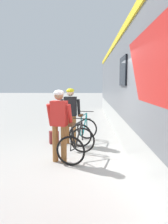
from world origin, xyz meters
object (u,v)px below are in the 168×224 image
(cyclist_far_in_dark, at_px, (70,111))
(cyclist_near_in_red, at_px, (59,119))
(bicycle_far_teal, at_px, (84,130))
(bicycle_near_black, at_px, (77,143))
(backpack_on_platform, at_px, (54,137))

(cyclist_far_in_dark, bearing_deg, cyclist_near_in_red, -94.18)
(cyclist_near_in_red, relative_size, cyclist_far_in_dark, 1.00)
(cyclist_near_in_red, relative_size, bicycle_far_teal, 1.49)
(bicycle_near_black, xyz_separation_m, backpack_on_platform, (-0.82, 1.44, -0.20))
(bicycle_far_teal, height_order, backpack_on_platform, bicycle_far_teal)
(cyclist_near_in_red, relative_size, bicycle_near_black, 1.46)
(bicycle_far_teal, xyz_separation_m, backpack_on_platform, (-0.95, -0.12, -0.20))
(bicycle_near_black, xyz_separation_m, bicycle_far_teal, (0.13, 1.56, 0.00))
(cyclist_near_in_red, bearing_deg, bicycle_near_black, 29.56)
(backpack_on_platform, bearing_deg, cyclist_near_in_red, -98.55)
(cyclist_near_in_red, height_order, backpack_on_platform, cyclist_near_in_red)
(backpack_on_platform, bearing_deg, cyclist_far_in_dark, -22.10)
(cyclist_far_in_dark, xyz_separation_m, backpack_on_platform, (-0.54, -0.00, -0.85))
(cyclist_far_in_dark, distance_m, backpack_on_platform, 1.01)
(bicycle_far_teal, bearing_deg, cyclist_near_in_red, -106.83)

